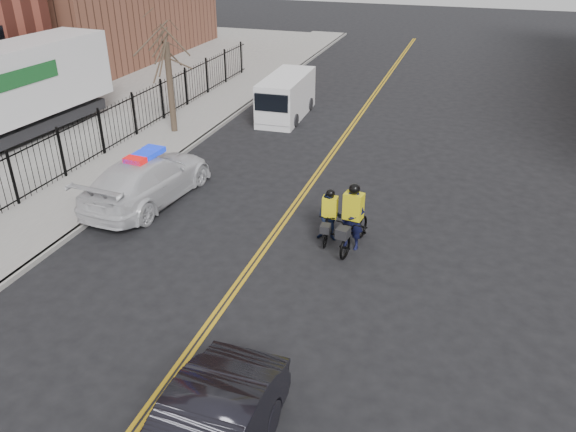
% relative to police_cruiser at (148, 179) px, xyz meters
% --- Properties ---
extents(ground, '(120.00, 120.00, 0.00)m').
position_rel_police_cruiser_xyz_m(ground, '(4.99, -3.41, -0.83)').
color(ground, black).
rests_on(ground, ground).
extents(center_line_left, '(0.10, 60.00, 0.01)m').
position_rel_police_cruiser_xyz_m(center_line_left, '(4.91, 4.59, -0.82)').
color(center_line_left, '#BF9116').
rests_on(center_line_left, ground).
extents(center_line_right, '(0.10, 60.00, 0.01)m').
position_rel_police_cruiser_xyz_m(center_line_right, '(5.07, 4.59, -0.82)').
color(center_line_right, '#BF9116').
rests_on(center_line_right, ground).
extents(sidewalk, '(3.00, 60.00, 0.15)m').
position_rel_police_cruiser_xyz_m(sidewalk, '(-2.51, 4.59, -0.76)').
color(sidewalk, gray).
rests_on(sidewalk, ground).
extents(curb, '(0.20, 60.00, 0.15)m').
position_rel_police_cruiser_xyz_m(curb, '(-1.01, 4.59, -0.76)').
color(curb, gray).
rests_on(curb, ground).
extents(iron_fence, '(0.12, 28.00, 2.00)m').
position_rel_police_cruiser_xyz_m(iron_fence, '(-4.01, 4.59, 0.17)').
color(iron_fence, black).
rests_on(iron_fence, ground).
extents(street_tree, '(3.20, 3.20, 4.80)m').
position_rel_police_cruiser_xyz_m(street_tree, '(-2.61, 6.59, 2.70)').
color(street_tree, '#372A21').
rests_on(street_tree, sidewalk).
extents(police_cruiser, '(2.73, 5.84, 1.81)m').
position_rel_police_cruiser_xyz_m(police_cruiser, '(0.00, 0.00, 0.00)').
color(police_cruiser, silver).
rests_on(police_cruiser, ground).
extents(cargo_van, '(2.04, 4.97, 2.05)m').
position_rel_police_cruiser_xyz_m(cargo_van, '(1.50, 10.59, 0.17)').
color(cargo_van, white).
rests_on(cargo_van, ground).
extents(cyclist_near, '(1.06, 2.23, 2.10)m').
position_rel_police_cruiser_xyz_m(cyclist_near, '(7.47, -0.93, -0.10)').
color(cyclist_near, black).
rests_on(cyclist_near, ground).
extents(cyclist_far, '(0.79, 1.71, 1.71)m').
position_rel_police_cruiser_xyz_m(cyclist_far, '(6.71, -0.69, -0.16)').
color(cyclist_far, black).
rests_on(cyclist_far, ground).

